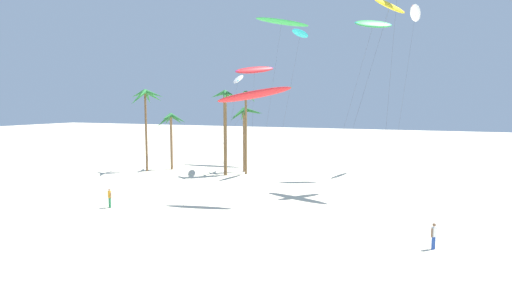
% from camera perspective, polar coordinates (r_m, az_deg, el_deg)
% --- Properties ---
extents(palm_tree_0, '(5.31, 4.86, 11.05)m').
position_cam_1_polar(palm_tree_0, '(56.50, -15.19, 5.84)').
color(palm_tree_0, brown).
rests_on(palm_tree_0, ground).
extents(palm_tree_1, '(4.29, 4.66, 7.85)m').
position_cam_1_polar(palm_tree_1, '(57.36, -11.84, 2.82)').
color(palm_tree_1, olive).
rests_on(palm_tree_1, ground).
extents(palm_tree_2, '(3.62, 3.12, 10.83)m').
position_cam_1_polar(palm_tree_2, '(51.49, -4.39, 4.60)').
color(palm_tree_2, brown).
rests_on(palm_tree_2, ground).
extents(palm_tree_3, '(3.09, 3.33, 10.77)m').
position_cam_1_polar(palm_tree_3, '(52.27, -1.44, 5.42)').
color(palm_tree_3, brown).
rests_on(palm_tree_3, ground).
extents(palm_tree_4, '(4.83, 4.52, 8.66)m').
position_cam_1_polar(palm_tree_4, '(54.17, -1.57, 3.49)').
color(palm_tree_4, olive).
rests_on(palm_tree_4, ground).
extents(flying_kite_1, '(3.98, 7.17, 13.46)m').
position_cam_1_polar(flying_kite_1, '(54.91, -2.50, 9.09)').
color(flying_kite_1, white).
rests_on(flying_kite_1, ground).
extents(flying_kite_2, '(5.64, 10.70, 19.28)m').
position_cam_1_polar(flying_kite_2, '(52.35, 16.12, 15.85)').
color(flying_kite_2, green).
rests_on(flying_kite_2, ground).
extents(flying_kite_3, '(2.90, 7.47, 22.07)m').
position_cam_1_polar(flying_kite_3, '(59.49, 21.45, 16.69)').
color(flying_kite_3, white).
rests_on(flying_kite_3, ground).
extents(flying_kite_4, '(5.68, 10.91, 19.88)m').
position_cam_1_polar(flying_kite_4, '(45.41, 18.22, 17.91)').
color(flying_kite_4, yellow).
rests_on(flying_kite_4, ground).
extents(flying_kite_5, '(2.62, 7.33, 18.47)m').
position_cam_1_polar(flying_kite_5, '(53.42, 6.25, 15.14)').
color(flying_kite_5, '#19B2B7').
rests_on(flying_kite_5, ground).
extents(flying_kite_6, '(4.47, 7.76, 14.20)m').
position_cam_1_polar(flying_kite_6, '(52.27, -0.23, 10.34)').
color(flying_kite_6, red).
rests_on(flying_kite_6, ground).
extents(flying_kite_7, '(8.60, 7.05, 22.65)m').
position_cam_1_polar(flying_kite_7, '(64.02, 3.61, 16.70)').
color(flying_kite_7, green).
rests_on(flying_kite_7, ground).
extents(flying_kite_9, '(6.89, 9.20, 10.96)m').
position_cam_1_polar(flying_kite_9, '(36.70, -0.31, 6.94)').
color(flying_kite_9, red).
rests_on(flying_kite_9, ground).
extents(person_foreground_walker, '(0.34, 0.43, 1.68)m').
position_cam_1_polar(person_foreground_walker, '(28.20, 23.65, -11.61)').
color(person_foreground_walker, '#284CA3').
rests_on(person_foreground_walker, ground).
extents(person_mid_field, '(0.49, 0.28, 1.72)m').
position_cam_1_polar(person_mid_field, '(38.09, -19.83, -7.01)').
color(person_mid_field, '#338E56').
rests_on(person_mid_field, ground).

